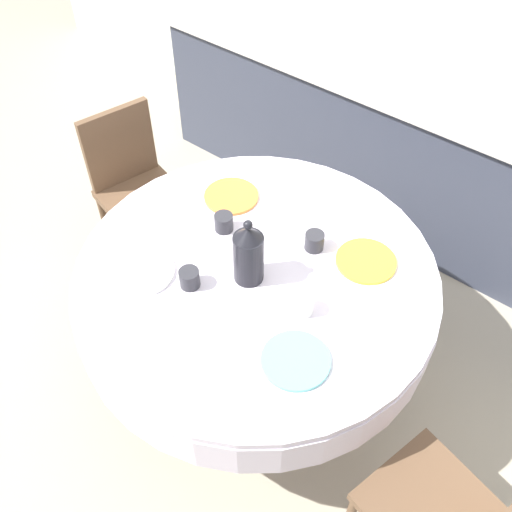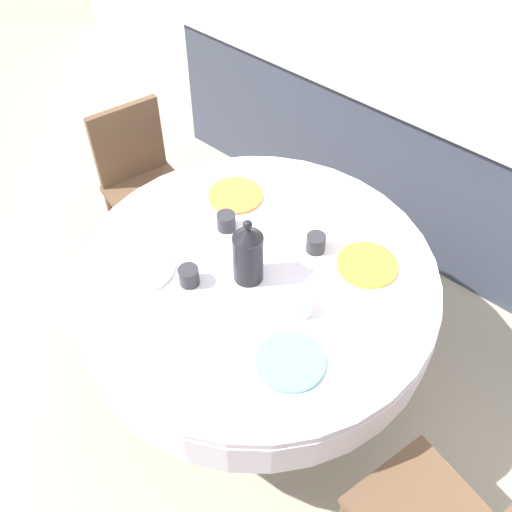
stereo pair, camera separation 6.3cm
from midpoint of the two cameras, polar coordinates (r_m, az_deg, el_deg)
ground_plane at (r=2.86m, az=-0.64°, el=-11.60°), size 12.00×12.00×0.00m
kitchen_counter at (r=3.41m, az=15.24°, el=9.71°), size 3.24×0.64×0.89m
dining_table at (r=2.32m, az=-0.78°, el=-3.36°), size 1.44×1.44×0.77m
chair_right at (r=3.10m, az=-12.61°, el=7.15°), size 0.49×0.49×0.88m
plate_near_left at (r=2.26m, az=-11.95°, el=-1.59°), size 0.24×0.24×0.01m
cup_near_left at (r=2.17m, az=-7.50°, el=-2.23°), size 0.08×0.08×0.08m
plate_near_right at (r=1.98m, az=3.06°, el=-10.39°), size 0.24×0.24×0.01m
cup_near_right at (r=2.08m, az=3.85°, el=-4.87°), size 0.08×0.08×0.08m
plate_far_left at (r=2.52m, az=-3.21°, el=5.99°), size 0.24×0.24×0.01m
cup_far_left at (r=2.36m, az=-4.01°, el=3.36°), size 0.08×0.08×0.08m
plate_far_right at (r=2.28m, az=10.16°, el=-0.50°), size 0.24×0.24×0.01m
cup_far_right at (r=2.29m, az=5.07°, el=1.48°), size 0.08×0.08×0.08m
coffee_carafe at (r=2.11m, az=-1.63°, el=0.20°), size 0.12×0.12×0.30m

